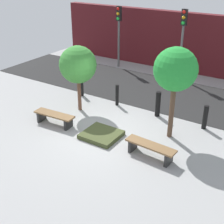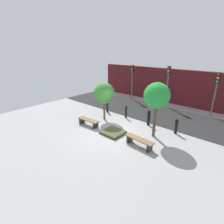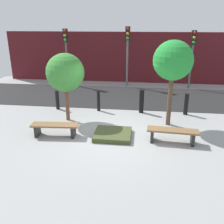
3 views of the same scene
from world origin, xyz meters
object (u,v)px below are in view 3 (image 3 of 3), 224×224
object	(u,v)px
bench_right	(172,133)
traffic_light_mid_west	(128,46)
traffic_light_mid_east	(193,49)
bollard_far_left	(57,100)
planter_bed	(113,134)
traffic_light_west	(66,47)
tree_behind_left_bench	(65,73)
bollard_right	(186,104)
bollard_center	(142,101)
tree_behind_right_bench	(173,61)
bollard_left	(99,101)
bench_left	(55,128)

from	to	relation	value
bench_right	traffic_light_mid_west	size ratio (longest dim) A/B	0.48
bench_right	traffic_light_mid_east	xyz separation A→B (m)	(1.72, 7.41, 1.99)
bollard_far_left	traffic_light_mid_west	size ratio (longest dim) A/B	0.25
bollard_far_left	traffic_light_mid_east	size ratio (longest dim) A/B	0.26
planter_bed	traffic_light_west	xyz separation A→B (m)	(-3.75, 7.21, 2.28)
planter_bed	tree_behind_left_bench	distance (m)	3.08
traffic_light_mid_west	bollard_far_left	bearing A→B (deg)	-121.96
bench_right	bollard_right	bearing A→B (deg)	77.01
tree_behind_left_bench	bollard_center	distance (m)	3.54
traffic_light_west	traffic_light_mid_west	distance (m)	3.75
bench_right	traffic_light_mid_west	xyz separation A→B (m)	(-2.03, 7.41, 2.12)
bollard_right	bollard_far_left	bearing A→B (deg)	180.00
traffic_light_mid_east	tree_behind_right_bench	bearing A→B (deg)	-106.40
bollard_left	traffic_light_mid_west	bearing A→B (deg)	78.25
bollard_far_left	traffic_light_west	world-z (taller)	traffic_light_west
planter_bed	traffic_light_west	bearing A→B (deg)	117.49
bollard_left	bench_right	bearing A→B (deg)	-43.03
bollard_right	bollard_center	bearing A→B (deg)	180.00
bollard_left	bollard_center	bearing A→B (deg)	0.00
bench_right	bollard_right	size ratio (longest dim) A/B	1.84
bollard_center	bollard_right	distance (m)	1.92
bollard_right	traffic_light_west	bearing A→B (deg)	145.15
planter_bed	bollard_left	distance (m)	2.79
tree_behind_left_bench	traffic_light_mid_east	distance (m)	8.23
bench_right	bollard_center	distance (m)	2.99
bench_right	tree_behind_right_bench	world-z (taller)	tree_behind_right_bench
bench_left	bollard_far_left	distance (m)	2.92
planter_bed	bollard_right	xyz separation A→B (m)	(2.88, 2.59, 0.38)
bench_right	planter_bed	distance (m)	2.05
tree_behind_left_bench	traffic_light_west	size ratio (longest dim) A/B	0.80
bollard_right	traffic_light_mid_west	world-z (taller)	traffic_light_mid_west
tree_behind_right_bench	traffic_light_mid_west	distance (m)	6.19
bollard_far_left	traffic_light_mid_east	distance (m)	8.30
tree_behind_right_bench	bollard_center	world-z (taller)	tree_behind_right_bench
bench_left	bench_right	xyz separation A→B (m)	(4.06, 0.00, 0.01)
traffic_light_west	traffic_light_mid_east	distance (m)	7.50
bollard_center	tree_behind_right_bench	bearing A→B (deg)	-49.08
bench_left	bollard_center	world-z (taller)	bollard_center
bollard_center	bollard_right	size ratio (longest dim) A/B	1.11
traffic_light_west	bollard_left	bearing A→B (deg)	-58.86
bench_left	traffic_light_mid_west	distance (m)	7.97
traffic_light_mid_east	tree_behind_left_bench	bearing A→B (deg)	-134.65
bollard_center	traffic_light_west	size ratio (longest dim) A/B	0.30
traffic_light_mid_east	bollard_left	bearing A→B (deg)	-135.57
tree_behind_right_bench	bollard_center	size ratio (longest dim) A/B	3.13
tree_behind_left_bench	bollard_left	size ratio (longest dim) A/B	2.91
bench_right	traffic_light_mid_west	bearing A→B (deg)	109.32
planter_bed	bollard_center	size ratio (longest dim) A/B	1.24
bench_left	bollard_right	size ratio (longest dim) A/B	1.80
bollard_right	tree_behind_left_bench	bearing A→B (deg)	-165.91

